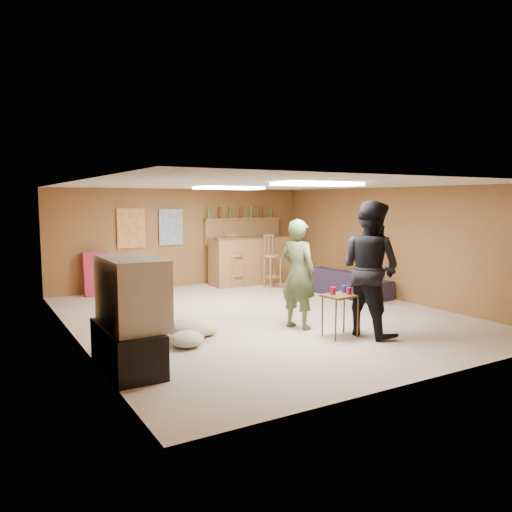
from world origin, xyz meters
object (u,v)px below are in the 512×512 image
sofa (347,282)px  tray_table (340,316)px  person_black (370,269)px  person_olive (298,274)px  bar_counter (252,260)px  tv_body (132,292)px

sofa → tray_table: 3.24m
person_black → tray_table: bearing=64.4°
person_olive → tray_table: bearing=178.4°
bar_counter → tray_table: bearing=-104.6°
person_black → tv_body: bearing=74.7°
bar_counter → person_olive: bearing=-110.2°
bar_counter → person_black: bearing=-99.2°
bar_counter → sofa: bearing=-66.4°
person_olive → person_black: size_ratio=0.86×
tv_body → tray_table: size_ratio=1.79×
person_black → bar_counter: bearing=-19.4°
bar_counter → tray_table: bar_counter is taller
tv_body → person_black: (3.38, -0.30, 0.07)m
person_olive → sofa: size_ratio=0.89×
person_black → sofa: bearing=-45.0°
tv_body → person_black: 3.39m
sofa → tray_table: size_ratio=3.04×
person_black → sofa: person_black is taller
tv_body → tray_table: bearing=-3.5°
person_black → tray_table: (-0.44, 0.12, -0.66)m
tv_body → person_olive: (2.71, 0.53, -0.07)m
bar_counter → sofa: size_ratio=1.07×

